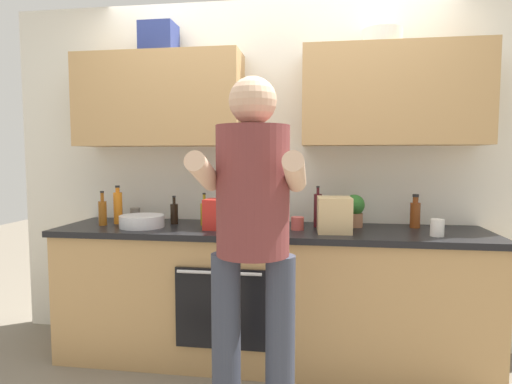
# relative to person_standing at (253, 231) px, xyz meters

# --- Properties ---
(ground_plane) EXTENTS (12.00, 12.00, 0.00)m
(ground_plane) POSITION_rel_person_standing_xyz_m (-0.03, 0.85, -1.03)
(ground_plane) COLOR #756B5B
(back_wall_unit) EXTENTS (4.00, 0.38, 2.50)m
(back_wall_unit) POSITION_rel_person_standing_xyz_m (-0.03, 1.12, 0.47)
(back_wall_unit) COLOR silver
(back_wall_unit) RESTS_ON ground
(counter) EXTENTS (2.84, 0.67, 0.90)m
(counter) POSITION_rel_person_standing_xyz_m (-0.03, 0.85, -0.58)
(counter) COLOR tan
(counter) RESTS_ON ground
(person_standing) EXTENTS (0.49, 0.45, 1.74)m
(person_standing) POSITION_rel_person_standing_xyz_m (0.00, 0.00, 0.00)
(person_standing) COLOR #383D4C
(person_standing) RESTS_ON ground
(bottle_syrup) EXTENTS (0.06, 0.06, 0.24)m
(bottle_syrup) POSITION_rel_person_standing_xyz_m (-1.18, 0.81, -0.04)
(bottle_syrup) COLOR #8C4C14
(bottle_syrup) RESTS_ON counter
(bottle_vinegar) EXTENTS (0.07, 0.07, 0.23)m
(bottle_vinegar) POSITION_rel_person_standing_xyz_m (0.94, 1.02, -0.04)
(bottle_vinegar) COLOR brown
(bottle_vinegar) RESTS_ON counter
(bottle_oil) EXTENTS (0.05, 0.05, 0.23)m
(bottle_oil) POSITION_rel_person_standing_xyz_m (-0.48, 0.91, -0.05)
(bottle_oil) COLOR olive
(bottle_oil) RESTS_ON counter
(bottle_wine) EXTENTS (0.05, 0.05, 0.28)m
(bottle_wine) POSITION_rel_person_standing_xyz_m (0.30, 0.95, -0.01)
(bottle_wine) COLOR #471419
(bottle_wine) RESTS_ON counter
(bottle_juice) EXTENTS (0.06, 0.06, 0.27)m
(bottle_juice) POSITION_rel_person_standing_xyz_m (-1.11, 0.90, -0.01)
(bottle_juice) COLOR orange
(bottle_juice) RESTS_ON counter
(bottle_soy) EXTENTS (0.05, 0.05, 0.20)m
(bottle_soy) POSITION_rel_person_standing_xyz_m (-0.71, 0.94, -0.05)
(bottle_soy) COLOR black
(bottle_soy) RESTS_ON counter
(cup_stoneware) EXTENTS (0.07, 0.07, 0.10)m
(cup_stoneware) POSITION_rel_person_standing_xyz_m (-1.03, 1.02, -0.08)
(cup_stoneware) COLOR slate
(cup_stoneware) RESTS_ON counter
(cup_ceramic) EXTENTS (0.08, 0.08, 0.08)m
(cup_ceramic) POSITION_rel_person_standing_xyz_m (0.17, 0.82, -0.09)
(cup_ceramic) COLOR #BF4C47
(cup_ceramic) RESTS_ON counter
(cup_coffee) EXTENTS (0.08, 0.08, 0.10)m
(cup_coffee) POSITION_rel_person_standing_xyz_m (1.01, 0.72, -0.08)
(cup_coffee) COLOR white
(cup_coffee) RESTS_ON counter
(mixing_bowl) EXTENTS (0.30, 0.30, 0.08)m
(mixing_bowl) POSITION_rel_person_standing_xyz_m (-0.88, 0.77, -0.09)
(mixing_bowl) COLOR silver
(mixing_bowl) RESTS_ON counter
(potted_herb) EXTENTS (0.14, 0.14, 0.22)m
(potted_herb) POSITION_rel_person_standing_xyz_m (0.54, 1.00, -0.01)
(potted_herb) COLOR #9E6647
(potted_herb) RESTS_ON counter
(grocery_bag_rice) EXTENTS (0.28, 0.19, 0.16)m
(grocery_bag_rice) POSITION_rel_person_standing_xyz_m (-0.05, 0.93, -0.05)
(grocery_bag_rice) COLOR beige
(grocery_bag_rice) RESTS_ON counter
(grocery_bag_bread) EXTENTS (0.22, 0.22, 0.22)m
(grocery_bag_bread) POSITION_rel_person_standing_xyz_m (0.40, 0.76, -0.02)
(grocery_bag_bread) COLOR tan
(grocery_bag_bread) RESTS_ON counter
(grocery_bag_crisps) EXTENTS (0.22, 0.17, 0.20)m
(grocery_bag_crisps) POSITION_rel_person_standing_xyz_m (-0.33, 0.76, -0.03)
(grocery_bag_crisps) COLOR red
(grocery_bag_crisps) RESTS_ON counter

